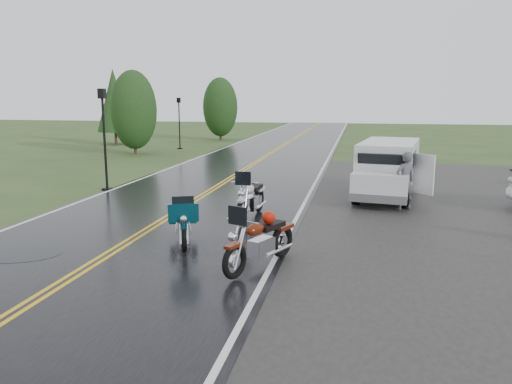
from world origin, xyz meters
TOP-DOWN VIEW (x-y plane):
  - ground at (0.00, 0.00)m, footprint 120.00×120.00m
  - road at (0.00, 10.00)m, footprint 8.00×100.00m
  - motorcycle_red at (3.24, -2.21)m, footprint 1.76×2.55m
  - motorcycle_teal at (1.68, -0.75)m, footprint 1.53×2.34m
  - motorcycle_silver at (2.42, 1.92)m, footprint 1.06×2.54m
  - van_white at (5.52, 5.55)m, footprint 2.76×5.47m
  - person_at_van at (7.02, 4.99)m, footprint 0.82×0.74m
  - lamp_post_near_left at (-4.04, 6.33)m, footprint 0.34×0.34m
  - lamp_post_far_left at (-6.76, 21.91)m, footprint 0.31×0.31m
  - tree_left_mid at (-8.43, 18.29)m, footprint 2.88×2.88m
  - tree_left_far at (-5.95, 29.58)m, footprint 2.89×2.89m
  - pine_left_far at (-12.84, 24.29)m, footprint 2.67×2.67m

SIDE VIEW (x-z plane):
  - ground at x=0.00m, z-range 0.00..0.00m
  - road at x=0.00m, z-range 0.00..0.04m
  - motorcycle_teal at x=1.68m, z-range 0.00..1.30m
  - motorcycle_red at x=3.24m, z-range 0.00..1.42m
  - motorcycle_silver at x=2.42m, z-range 0.00..1.47m
  - person_at_van at x=7.02m, z-range 0.00..1.87m
  - van_white at x=5.52m, z-range 0.00..2.05m
  - lamp_post_far_left at x=-6.76m, z-range 0.00..3.59m
  - lamp_post_near_left at x=-4.04m, z-range 0.00..3.95m
  - tree_left_far at x=-5.95m, z-range 0.00..4.45m
  - tree_left_mid at x=-8.43m, z-range 0.00..4.50m
  - pine_left_far at x=-12.84m, z-range 0.00..5.55m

